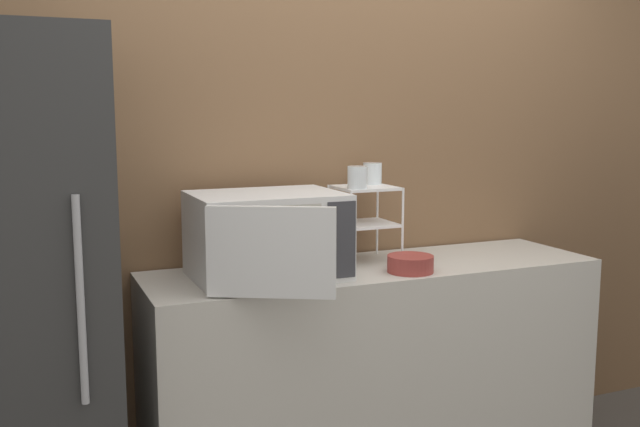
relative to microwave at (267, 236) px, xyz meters
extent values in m
cube|color=brown|center=(0.48, 0.34, 0.20)|extent=(8.00, 0.06, 2.60)
cube|color=#B7B2A8|center=(0.48, 0.02, -0.63)|extent=(1.92, 0.55, 0.93)
cube|color=silver|center=(0.00, 0.02, 0.00)|extent=(0.57, 0.42, 0.33)
cube|color=#B7B2A8|center=(-0.06, -0.19, 0.00)|extent=(0.41, 0.01, 0.28)
cube|color=#333338|center=(0.23, -0.19, 0.00)|extent=(0.11, 0.01, 0.29)
cube|color=silver|center=(-0.09, -0.31, 0.00)|extent=(0.41, 0.23, 0.32)
cylinder|color=white|center=(0.36, 0.01, 0.00)|extent=(0.01, 0.01, 0.32)
cylinder|color=white|center=(0.60, 0.01, 0.00)|extent=(0.01, 0.01, 0.32)
cylinder|color=white|center=(0.36, 0.24, 0.00)|extent=(0.01, 0.01, 0.32)
cylinder|color=white|center=(0.60, 0.24, 0.00)|extent=(0.01, 0.01, 0.32)
cube|color=white|center=(0.48, 0.12, 0.00)|extent=(0.24, 0.23, 0.01)
cube|color=white|center=(0.48, 0.12, 0.15)|extent=(0.24, 0.23, 0.01)
cylinder|color=silver|center=(0.41, 0.06, 0.21)|extent=(0.08, 0.08, 0.09)
cylinder|color=silver|center=(0.55, 0.20, 0.21)|extent=(0.08, 0.08, 0.09)
cylinder|color=maroon|center=(0.56, -0.14, -0.16)|extent=(0.10, 0.10, 0.01)
cylinder|color=maroon|center=(0.56, -0.14, -0.13)|extent=(0.19, 0.19, 0.07)
cube|color=#2D2D2D|center=(-0.90, -0.03, -0.18)|extent=(0.62, 0.66, 1.84)
cylinder|color=#99999E|center=(-0.72, -0.38, -0.09)|extent=(0.02, 0.02, 0.64)
camera|label=1|loc=(-0.87, -2.56, 0.48)|focal=40.00mm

